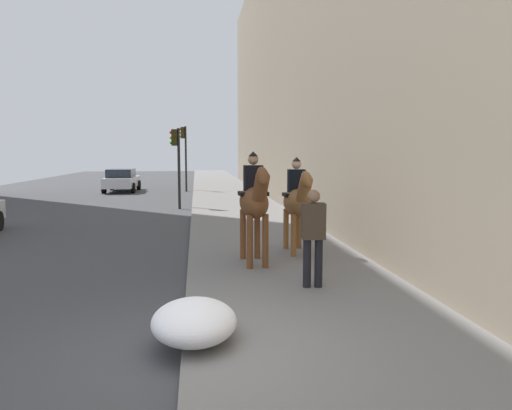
{
  "coord_description": "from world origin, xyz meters",
  "views": [
    {
      "loc": [
        -5.56,
        -0.2,
        2.45
      ],
      "look_at": [
        4.0,
        -1.39,
        1.4
      ],
      "focal_mm": 33.86,
      "sensor_mm": 36.0,
      "label": 1
    }
  ],
  "objects_px": {
    "traffic_light_far_curb": "(184,148)",
    "car_mid_lane": "(122,180)",
    "mounted_horse_near": "(254,201)",
    "mounted_horse_far": "(297,201)",
    "pedestrian_greeting": "(313,232)",
    "traffic_light_near_curb": "(177,155)"
  },
  "relations": [
    {
      "from": "mounted_horse_far",
      "to": "traffic_light_far_curb",
      "type": "bearing_deg",
      "value": -171.52
    },
    {
      "from": "pedestrian_greeting",
      "to": "car_mid_lane",
      "type": "height_order",
      "value": "pedestrian_greeting"
    },
    {
      "from": "pedestrian_greeting",
      "to": "car_mid_lane",
      "type": "bearing_deg",
      "value": 20.83
    },
    {
      "from": "mounted_horse_far",
      "to": "traffic_light_near_curb",
      "type": "xyz_separation_m",
      "value": [
        10.27,
        3.14,
        1.02
      ]
    },
    {
      "from": "pedestrian_greeting",
      "to": "traffic_light_near_curb",
      "type": "relative_size",
      "value": 0.49
    },
    {
      "from": "traffic_light_far_curb",
      "to": "pedestrian_greeting",
      "type": "bearing_deg",
      "value": -173.23
    },
    {
      "from": "mounted_horse_far",
      "to": "traffic_light_far_curb",
      "type": "relative_size",
      "value": 0.55
    },
    {
      "from": "mounted_horse_far",
      "to": "pedestrian_greeting",
      "type": "relative_size",
      "value": 1.31
    },
    {
      "from": "mounted_horse_near",
      "to": "traffic_light_near_curb",
      "type": "relative_size",
      "value": 0.67
    },
    {
      "from": "mounted_horse_near",
      "to": "traffic_light_near_curb",
      "type": "bearing_deg",
      "value": -173.15
    },
    {
      "from": "mounted_horse_near",
      "to": "mounted_horse_far",
      "type": "relative_size",
      "value": 1.06
    },
    {
      "from": "mounted_horse_far",
      "to": "pedestrian_greeting",
      "type": "height_order",
      "value": "mounted_horse_far"
    },
    {
      "from": "traffic_light_near_curb",
      "to": "car_mid_lane",
      "type": "bearing_deg",
      "value": 20.99
    },
    {
      "from": "car_mid_lane",
      "to": "traffic_light_far_curb",
      "type": "relative_size",
      "value": 1.08
    },
    {
      "from": "mounted_horse_near",
      "to": "car_mid_lane",
      "type": "bearing_deg",
      "value": -167.91
    },
    {
      "from": "car_mid_lane",
      "to": "pedestrian_greeting",
      "type": "bearing_deg",
      "value": -163.51
    },
    {
      "from": "mounted_horse_near",
      "to": "mounted_horse_far",
      "type": "bearing_deg",
      "value": 128.58
    },
    {
      "from": "pedestrian_greeting",
      "to": "car_mid_lane",
      "type": "distance_m",
      "value": 24.08
    },
    {
      "from": "pedestrian_greeting",
      "to": "traffic_light_far_curb",
      "type": "relative_size",
      "value": 0.42
    },
    {
      "from": "traffic_light_far_curb",
      "to": "car_mid_lane",
      "type": "bearing_deg",
      "value": 83.72
    },
    {
      "from": "mounted_horse_far",
      "to": "traffic_light_near_curb",
      "type": "bearing_deg",
      "value": -163.2
    },
    {
      "from": "mounted_horse_near",
      "to": "pedestrian_greeting",
      "type": "bearing_deg",
      "value": 19.63
    }
  ]
}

